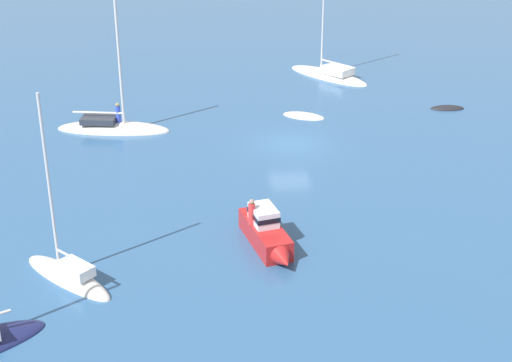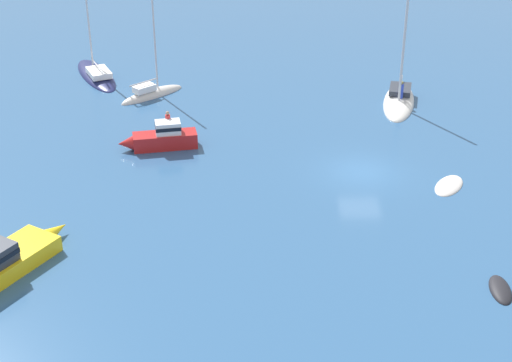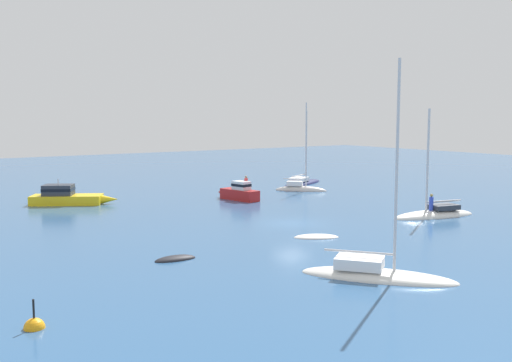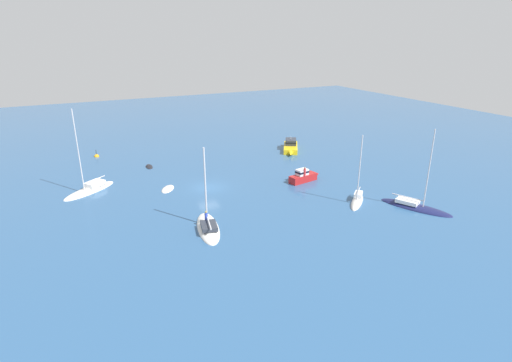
% 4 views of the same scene
% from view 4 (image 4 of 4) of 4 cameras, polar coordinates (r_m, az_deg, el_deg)
% --- Properties ---
extents(ground_plane, '(160.00, 160.00, 0.00)m').
position_cam_4_polar(ground_plane, '(51.71, -6.76, -0.95)').
color(ground_plane, '#2D5684').
extents(rib, '(2.42, 1.15, 0.49)m').
position_cam_4_polar(rib, '(61.41, -14.90, 1.94)').
color(rib, black).
rests_on(rib, ground).
extents(ketch, '(4.49, 4.75, 8.67)m').
position_cam_4_polar(ketch, '(48.43, 14.14, -2.76)').
color(ketch, silver).
rests_on(ketch, ground).
extents(motor_cruiser, '(7.18, 5.13, 2.25)m').
position_cam_4_polar(motor_cruiser, '(68.13, 4.94, 4.93)').
color(motor_cruiser, yellow).
rests_on(motor_cruiser, ground).
extents(rib_1, '(3.20, 2.66, 0.41)m').
position_cam_4_polar(rib_1, '(52.08, -12.39, -1.14)').
color(rib_1, silver).
rests_on(rib_1, ground).
extents(sloop, '(7.56, 3.65, 8.79)m').
position_cam_4_polar(sloop, '(41.09, -6.80, -6.57)').
color(sloop, silver).
rests_on(sloop, ground).
extents(motor_cruiser_1, '(2.05, 5.08, 2.22)m').
position_cam_4_polar(motor_cruiser_1, '(53.79, 6.88, 0.69)').
color(motor_cruiser_1, '#B21E1E').
rests_on(motor_cruiser_1, ground).
extents(yacht, '(8.14, 5.38, 9.55)m').
position_cam_4_polar(yacht, '(48.92, 21.57, -3.41)').
color(yacht, '#191E4C').
rests_on(yacht, ground).
extents(sailboat, '(6.30, 7.37, 10.81)m').
position_cam_4_polar(sailboat, '(54.46, -22.45, -1.12)').
color(sailboat, silver).
rests_on(sailboat, ground).
extents(channel_buoy, '(0.78, 0.78, 1.49)m').
position_cam_4_polar(channel_buoy, '(69.24, -21.65, 3.24)').
color(channel_buoy, orange).
rests_on(channel_buoy, ground).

